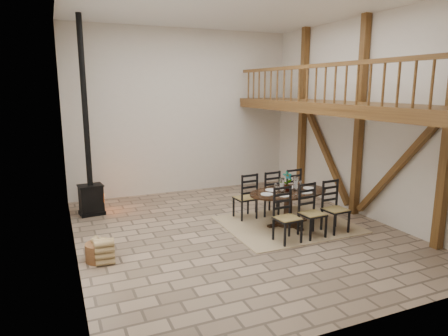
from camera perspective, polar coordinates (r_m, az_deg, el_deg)
name	(u,v)px	position (r m, az deg, el deg)	size (l,w,h in m)	color
ground	(237,231)	(9.34, 1.93, -9.01)	(8.00, 8.00, 0.00)	tan
room_shell	(286,98)	(9.32, 8.80, 9.80)	(7.02, 8.02, 5.01)	beige
rug	(287,224)	(9.86, 9.05, -7.95)	(3.00, 2.50, 0.02)	tan
dining_table	(288,207)	(9.73, 9.13, -5.59)	(2.12, 2.38, 1.31)	black
wood_stove	(89,172)	(10.78, -18.68, -0.50)	(0.67, 0.54, 5.00)	black
log_basket	(100,251)	(8.15, -17.33, -11.23)	(0.54, 0.54, 0.44)	brown
log_stack	(105,252)	(7.94, -16.66, -11.44)	(0.37, 0.26, 0.48)	tan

